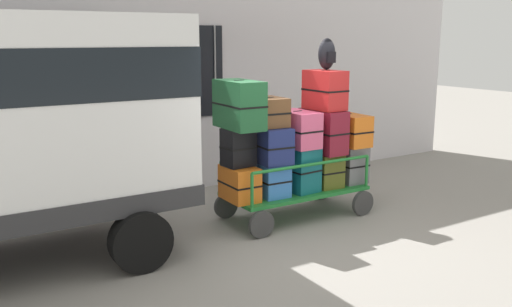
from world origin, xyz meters
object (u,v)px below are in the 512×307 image
(suitcase_left_top, at_px, (239,105))
(suitcase_midright_bottom, at_px, (320,168))
(suitcase_midleft_bottom, at_px, (267,178))
(suitcase_midright_middle, at_px, (323,131))
(suitcase_left_bottom, at_px, (240,183))
(suitcase_right_middle, at_px, (347,129))
(suitcase_left_middle, at_px, (238,147))
(suitcase_midright_top, at_px, (325,90))
(suitcase_center_middle, at_px, (297,129))
(suitcase_center_bottom, at_px, (295,168))
(suitcase_right_bottom, at_px, (346,163))
(luggage_cart, at_px, (295,194))
(suitcase_midleft_middle, at_px, (268,144))
(backpack, at_px, (327,54))
(suitcase_midleft_top, at_px, (269,112))

(suitcase_left_top, distance_m, suitcase_midright_bottom, 1.76)
(suitcase_midleft_bottom, distance_m, suitcase_midright_middle, 1.11)
(suitcase_left_bottom, xyz_separation_m, suitcase_midleft_bottom, (0.47, 0.04, 0.00))
(suitcase_left_bottom, relative_size, suitcase_right_middle, 0.74)
(suitcase_left_middle, bearing_deg, suitcase_right_middle, 0.06)
(suitcase_midright_top, relative_size, suitcase_right_middle, 0.79)
(suitcase_center_middle, bearing_deg, suitcase_right_middle, 1.92)
(suitcase_midleft_bottom, distance_m, suitcase_midright_top, 1.51)
(suitcase_left_middle, xyz_separation_m, suitcase_center_bottom, (0.95, 0.02, -0.40))
(suitcase_left_bottom, xyz_separation_m, suitcase_center_middle, (0.95, -0.00, 0.66))
(suitcase_center_bottom, bearing_deg, suitcase_right_middle, -1.31)
(suitcase_left_top, bearing_deg, suitcase_center_middle, -0.10)
(suitcase_right_bottom, bearing_deg, suitcase_midright_middle, -178.12)
(suitcase_midright_bottom, relative_size, suitcase_midright_top, 1.22)
(luggage_cart, distance_m, suitcase_left_top, 1.66)
(suitcase_midleft_middle, distance_m, suitcase_midright_middle, 0.95)
(suitcase_midleft_bottom, distance_m, suitcase_center_middle, 0.81)
(suitcase_left_middle, xyz_separation_m, suitcase_midright_middle, (1.42, -0.01, 0.09))
(luggage_cart, relative_size, suitcase_midleft_bottom, 3.09)
(suitcase_right_bottom, bearing_deg, suitcase_center_bottom, 178.91)
(suitcase_left_bottom, xyz_separation_m, backpack, (1.47, 0.03, 1.68))
(suitcase_midright_top, bearing_deg, suitcase_midright_middle, 90.00)
(suitcase_midright_bottom, bearing_deg, suitcase_right_middle, -3.99)
(luggage_cart, height_order, suitcase_left_bottom, suitcase_left_bottom)
(suitcase_center_middle, xyz_separation_m, suitcase_right_middle, (0.95, 0.03, -0.09))
(suitcase_midleft_bottom, relative_size, suitcase_center_bottom, 0.90)
(suitcase_midleft_bottom, bearing_deg, suitcase_midleft_middle, -90.00)
(suitcase_midleft_top, distance_m, suitcase_right_bottom, 1.67)
(suitcase_midright_bottom, bearing_deg, suitcase_midleft_top, -176.43)
(suitcase_midleft_bottom, height_order, suitcase_center_bottom, suitcase_center_bottom)
(suitcase_left_middle, distance_m, suitcase_midright_middle, 1.42)
(suitcase_left_bottom, xyz_separation_m, suitcase_midright_bottom, (1.42, 0.06, 0.02))
(suitcase_midleft_middle, bearing_deg, backpack, 0.28)
(backpack, bearing_deg, suitcase_center_middle, -176.58)
(suitcase_center_middle, distance_m, suitcase_midright_bottom, 0.80)
(suitcase_right_middle, bearing_deg, suitcase_left_bottom, -179.05)
(suitcase_left_bottom, bearing_deg, suitcase_midright_middle, 0.79)
(suitcase_left_top, relative_size, backpack, 1.83)
(suitcase_left_bottom, relative_size, suitcase_midright_bottom, 0.76)
(suitcase_midleft_middle, height_order, suitcase_midleft_top, suitcase_midleft_top)
(suitcase_left_top, bearing_deg, suitcase_midright_middle, 0.73)
(suitcase_center_bottom, bearing_deg, suitcase_left_top, -176.87)
(suitcase_left_middle, distance_m, suitcase_midright_bottom, 1.50)
(suitcase_center_bottom, distance_m, suitcase_right_bottom, 0.95)
(suitcase_right_bottom, bearing_deg, luggage_cart, -179.87)
(suitcase_midleft_middle, distance_m, suitcase_midright_bottom, 1.06)
(suitcase_center_middle, xyz_separation_m, suitcase_midright_middle, (0.47, 0.02, -0.08))
(suitcase_left_bottom, height_order, suitcase_center_middle, suitcase_center_middle)
(luggage_cart, height_order, suitcase_left_top, suitcase_left_top)
(suitcase_left_middle, relative_size, suitcase_midright_bottom, 0.67)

